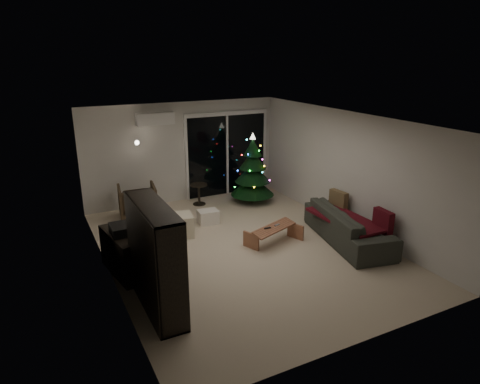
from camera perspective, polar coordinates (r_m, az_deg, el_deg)
The scene contains 18 objects.
room at distance 9.51m, azimuth -1.34°, elevation 2.11°, with size 6.50×7.51×2.60m.
bookshelf at distance 6.33m, azimuth -12.98°, elevation -8.93°, with size 0.41×1.62×1.62m, color black, non-canonical shape.
media_cabinet at distance 7.65m, azimuth -15.16°, elevation -7.89°, with size 0.44×1.18×0.74m, color black.
stereo at distance 7.47m, azimuth -15.44°, elevation -4.80°, with size 0.37×0.44×0.16m, color black.
armchair at distance 10.09m, azimuth -13.51°, elevation -1.21°, with size 0.82×0.84×0.77m, color #423220.
ottoman at distance 8.98m, azimuth -8.00°, elevation -4.40°, with size 0.50×0.50×0.45m, color beige.
cardboard_box_a at distance 8.09m, azimuth -9.10°, elevation -7.78°, with size 0.39×0.29×0.28m, color beige.
cardboard_box_b at distance 9.56m, azimuth -4.28°, elevation -3.32°, with size 0.44×0.33×0.31m, color beige.
side_table at distance 10.72m, azimuth -5.49°, elevation -0.31°, with size 0.42×0.42×0.53m, color black.
floor_lamp at distance 10.72m, azimuth -13.36°, elevation 2.35°, with size 0.26×0.26×1.63m, color black.
sofa at distance 8.86m, azimuth 14.26°, elevation -4.33°, with size 2.32×0.91×0.68m, color #353633.
sofa_throw at distance 8.74m, azimuth 13.84°, elevation -3.53°, with size 0.73×1.67×0.06m, color maroon.
cushion_a at distance 9.38m, azimuth 12.97°, elevation -1.17°, with size 0.13×0.45×0.45m, color brown.
cushion_b at distance 8.49m, azimuth 18.53°, elevation -3.74°, with size 0.13×0.45×0.45m, color maroon.
coffee_table at distance 8.58m, azimuth 4.54°, elevation -5.76°, with size 1.09×0.38×0.35m, color #9B5E40, non-canonical shape.
remote_a at distance 8.44m, azimuth 3.70°, elevation -4.82°, with size 0.14×0.04×0.02m, color black.
remote_b at distance 8.60m, azimuth 4.97°, elevation -4.40°, with size 0.13×0.04×0.02m, color slate.
christmas_tree at distance 10.68m, azimuth 1.68°, elevation 3.19°, with size 1.10×1.10×1.77m, color black.
Camera 1 is at (-3.48, -6.75, 3.65)m, focal length 32.00 mm.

